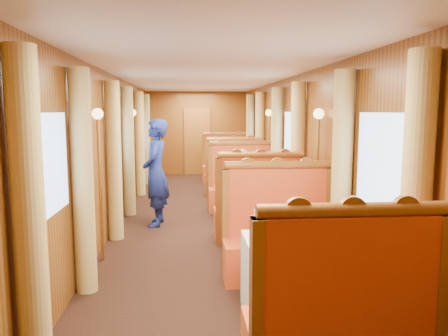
{
  "coord_description": "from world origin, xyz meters",
  "views": [
    {
      "loc": [
        -0.29,
        -7.3,
        1.91
      ],
      "look_at": [
        0.26,
        -0.71,
        1.05
      ],
      "focal_mm": 35.0,
      "sensor_mm": 36.0,
      "label": 1
    }
  ],
  "objects": [
    {
      "name": "floor",
      "position": [
        0.0,
        0.0,
        0.0
      ],
      "size": [
        3.0,
        12.0,
        0.01
      ],
      "primitive_type": null,
      "color": "black",
      "rests_on": "ground"
    },
    {
      "name": "ceiling",
      "position": [
        0.0,
        0.0,
        2.5
      ],
      "size": [
        3.0,
        12.0,
        0.01
      ],
      "primitive_type": null,
      "rotation": [
        3.14,
        0.0,
        0.0
      ],
      "color": "silver",
      "rests_on": "wall_left"
    },
    {
      "name": "wall_far",
      "position": [
        0.0,
        6.0,
        1.25
      ],
      "size": [
        3.0,
        0.01,
        2.5
      ],
      "primitive_type": null,
      "rotation": [
        1.57,
        0.0,
        0.0
      ],
      "color": "brown",
      "rests_on": "floor"
    },
    {
      "name": "wall_near",
      "position": [
        0.0,
        -6.0,
        1.25
      ],
      "size": [
        3.0,
        0.01,
        2.5
      ],
      "primitive_type": null,
      "rotation": [
        -1.57,
        0.0,
        0.0
      ],
      "color": "brown",
      "rests_on": "floor"
    },
    {
      "name": "wall_left",
      "position": [
        -1.5,
        0.0,
        1.25
      ],
      "size": [
        0.01,
        12.0,
        2.5
      ],
      "primitive_type": null,
      "rotation": [
        1.57,
        0.0,
        1.57
      ],
      "color": "brown",
      "rests_on": "floor"
    },
    {
      "name": "wall_right",
      "position": [
        1.5,
        0.0,
        1.25
      ],
      "size": [
        0.01,
        12.0,
        2.5
      ],
      "primitive_type": null,
      "rotation": [
        1.57,
        0.0,
        -1.57
      ],
      "color": "brown",
      "rests_on": "floor"
    },
    {
      "name": "doorway_far",
      "position": [
        0.0,
        5.97,
        1.0
      ],
      "size": [
        0.8,
        0.04,
        2.0
      ],
      "primitive_type": "cube",
      "color": "brown",
      "rests_on": "floor"
    },
    {
      "name": "table_near",
      "position": [
        0.75,
        -3.5,
        0.38
      ],
      "size": [
        1.05,
        0.72,
        0.75
      ],
      "primitive_type": "cube",
      "color": "white",
      "rests_on": "floor"
    },
    {
      "name": "banquette_near_fwd",
      "position": [
        0.75,
        -4.51,
        0.42
      ],
      "size": [
        1.3,
        0.55,
        1.34
      ],
      "color": "#B02013",
      "rests_on": "floor"
    },
    {
      "name": "banquette_near_aft",
      "position": [
        0.75,
        -2.49,
        0.42
      ],
      "size": [
        1.3,
        0.55,
        1.34
      ],
      "color": "#B02013",
      "rests_on": "floor"
    },
    {
      "name": "table_mid",
      "position": [
        0.75,
        0.0,
        0.38
      ],
      "size": [
        1.05,
        0.72,
        0.75
      ],
      "primitive_type": "cube",
      "color": "white",
      "rests_on": "floor"
    },
    {
      "name": "banquette_mid_fwd",
      "position": [
        0.75,
        -1.01,
        0.42
      ],
      "size": [
        1.3,
        0.55,
        1.34
      ],
      "color": "#B02013",
      "rests_on": "floor"
    },
    {
      "name": "banquette_mid_aft",
      "position": [
        0.75,
        1.01,
        0.42
      ],
      "size": [
        1.3,
        0.55,
        1.34
      ],
      "color": "#B02013",
      "rests_on": "floor"
    },
    {
      "name": "table_far",
      "position": [
        0.75,
        3.5,
        0.38
      ],
      "size": [
        1.05,
        0.72,
        0.75
      ],
      "primitive_type": "cube",
      "color": "white",
      "rests_on": "floor"
    },
    {
      "name": "banquette_far_fwd",
      "position": [
        0.75,
        2.49,
        0.42
      ],
      "size": [
        1.3,
        0.55,
        1.34
      ],
      "color": "#B02013",
      "rests_on": "floor"
    },
    {
      "name": "banquette_far_aft",
      "position": [
        0.75,
        4.51,
        0.42
      ],
      "size": [
        1.3,
        0.55,
        1.34
      ],
      "color": "#B02013",
      "rests_on": "floor"
    },
    {
      "name": "tea_tray",
      "position": [
        0.65,
        -3.53,
        0.76
      ],
      "size": [
        0.41,
        0.36,
        0.01
      ],
      "primitive_type": "cube",
      "rotation": [
        0.0,
        0.0,
        0.33
      ],
      "color": "silver",
      "rests_on": "table_near"
    },
    {
      "name": "teapot_left",
      "position": [
        0.55,
        -3.61,
        0.82
      ],
      "size": [
        0.21,
        0.19,
        0.15
      ],
      "primitive_type": null,
      "rotation": [
        0.0,
        0.0,
        0.33
      ],
      "color": "silver",
      "rests_on": "tea_tray"
    },
    {
      "name": "teapot_right",
      "position": [
        0.72,
        -3.63,
        0.81
      ],
      "size": [
        0.18,
        0.16,
        0.13
      ],
      "primitive_type": null,
      "rotation": [
        0.0,
        0.0,
        0.31
      ],
      "color": "silver",
      "rests_on": "tea_tray"
    },
    {
      "name": "teapot_back",
      "position": [
        0.65,
        -3.44,
        0.82
      ],
      "size": [
        0.21,
        0.18,
        0.14
      ],
      "primitive_type": null,
      "rotation": [
        0.0,
        0.0,
        0.32
      ],
      "color": "silver",
      "rests_on": "tea_tray"
    },
    {
      "name": "fruit_plate",
      "position": [
        1.05,
        -3.6,
        0.77
      ],
      "size": [
        0.23,
        0.23,
        0.05
      ],
      "rotation": [
        0.0,
        0.0,
        -0.42
      ],
      "color": "white",
      "rests_on": "table_near"
    },
    {
      "name": "cup_inboard",
      "position": [
        0.34,
        -3.39,
        0.86
      ],
      "size": [
        0.08,
        0.08,
        0.26
      ],
      "rotation": [
        0.0,
        0.0,
        -0.27
      ],
      "color": "white",
      "rests_on": "table_near"
    },
    {
      "name": "cup_outboard",
      "position": [
        0.41,
        -3.27,
        0.86
      ],
      "size": [
        0.08,
        0.08,
        0.26
      ],
      "rotation": [
        0.0,
        0.0,
        -0.26
      ],
      "color": "white",
      "rests_on": "table_near"
    },
    {
      "name": "rose_vase_mid",
      "position": [
        0.77,
        0.03,
        0.93
      ],
      "size": [
        0.06,
        0.06,
        0.36
      ],
      "rotation": [
        0.0,
        0.0,
        -0.41
      ],
      "color": "silver",
      "rests_on": "table_mid"
    },
    {
      "name": "rose_vase_far",
      "position": [
        0.75,
        3.5,
        0.93
      ],
      "size": [
        0.06,
        0.06,
        0.36
      ],
      "rotation": [
        0.0,
        0.0,
        0.13
      ],
      "color": "silver",
      "rests_on": "table_far"
    },
    {
      "name": "window_left_near",
      "position": [
        -1.49,
        -3.5,
        1.45
      ],
      "size": [
        0.01,
        1.2,
        0.9
      ],
      "primitive_type": null,
      "rotation": [
        1.57,
        0.0,
        1.57
      ],
      "color": "#85ADDF",
      "rests_on": "wall_left"
    },
    {
      "name": "curtain_left_near_a",
      "position": [
        -1.38,
        -4.28,
        1.18
      ],
      "size": [
        0.22,
        0.22,
        2.35
      ],
      "primitive_type": "cylinder",
      "color": "#DCC371",
      "rests_on": "floor"
    },
    {
      "name": "curtain_left_near_b",
      "position": [
        -1.38,
        -2.72,
        1.18
      ],
      "size": [
        0.22,
        0.22,
        2.35
      ],
      "primitive_type": "cylinder",
      "color": "#DCC371",
      "rests_on": "floor"
    },
    {
      "name": "window_right_near",
      "position": [
        1.49,
        -3.5,
        1.45
      ],
      "size": [
        0.01,
        1.2,
        0.9
      ],
      "primitive_type": null,
      "rotation": [
        1.57,
        0.0,
        -1.57
      ],
      "color": "#85ADDF",
      "rests_on": "wall_right"
    },
    {
      "name": "curtain_right_near_a",
      "position": [
        1.38,
        -4.28,
        1.18
      ],
      "size": [
        0.22,
        0.22,
        2.35
      ],
      "primitive_type": "cylinder",
      "color": "#DCC371",
      "rests_on": "floor"
    },
    {
      "name": "curtain_right_near_b",
      "position": [
        1.38,
        -2.72,
        1.18
      ],
      "size": [
        0.22,
        0.22,
        2.35
      ],
      "primitive_type": "cylinder",
      "color": "#DCC371",
      "rests_on": "floor"
    },
    {
      "name": "window_left_mid",
      "position": [
        -1.49,
        0.0,
        1.45
      ],
      "size": [
        0.01,
        1.2,
        0.9
      ],
      "primitive_type": null,
      "rotation": [
        1.57,
        0.0,
        1.57
      ],
      "color": "#85ADDF",
      "rests_on": "wall_left"
    },
    {
      "name": "curtain_left_mid_a",
      "position": [
        -1.38,
        -0.78,
        1.18
      ],
      "size": [
        0.22,
        0.22,
        2.35
      ],
      "primitive_type": "cylinder",
      "color": "#DCC371",
      "rests_on": "floor"
    },
    {
      "name": "curtain_left_mid_b",
      "position": [
        -1.38,
        0.78,
        1.18
      ],
      "size": [
        0.22,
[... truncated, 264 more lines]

